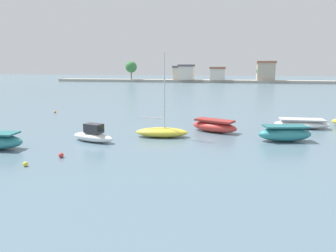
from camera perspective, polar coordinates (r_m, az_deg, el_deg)
The scene contains 9 objects.
moored_boat_3 at distance 24.30m, azimuth -13.60°, elevation -1.66°, with size 3.82×2.09×1.40m.
moored_boat_4 at distance 25.22m, azimuth -1.14°, elevation -1.08°, with size 4.40×2.09×6.73m.
moored_boat_5 at distance 27.44m, azimuth 8.52°, elevation -0.01°, with size 4.46×3.12×1.10m.
moored_boat_6 at distance 25.42m, azimuth 20.70°, elevation -1.32°, with size 4.30×2.42×1.22m.
moored_boat_7 at distance 31.43m, azimuth 23.37°, elevation 0.39°, with size 4.94×2.06×0.88m.
mooring_buoy_1 at distance 19.73m, azimuth -24.75°, elevation -6.37°, with size 0.28×0.28×0.28m, color yellow.
mooring_buoy_3 at distance 40.80m, azimuth -20.05°, elevation 2.45°, with size 0.28×0.28×0.28m, color orange.
mooring_buoy_4 at distance 20.73m, azimuth -19.07°, elevation -5.10°, with size 0.32×0.32×0.32m, color red.
distant_shoreline at distance 114.94m, azimuth 5.85°, elevation 9.17°, with size 101.03×7.05×7.65m.
Camera 1 is at (15.32, -5.44, 5.65)m, focal length 33.14 mm.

